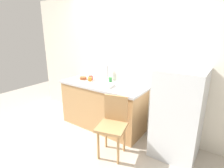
% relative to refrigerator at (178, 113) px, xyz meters
% --- Properties ---
extents(ground_plane, '(8.00, 8.00, 0.00)m').
position_rel_refrigerator_xyz_m(ground_plane, '(-1.01, -0.64, -0.66)').
color(ground_plane, '#BCB2A3').
extents(back_wall, '(4.80, 0.10, 2.46)m').
position_rel_refrigerator_xyz_m(back_wall, '(-1.01, 0.36, 0.57)').
color(back_wall, silver).
rests_on(back_wall, ground_plane).
extents(cabinet_base, '(1.59, 0.60, 0.83)m').
position_rel_refrigerator_xyz_m(cabinet_base, '(-1.38, 0.01, -0.24)').
color(cabinet_base, tan).
rests_on(cabinet_base, ground_plane).
extents(countertop, '(1.63, 0.64, 0.04)m').
position_rel_refrigerator_xyz_m(countertop, '(-1.38, 0.01, 0.19)').
color(countertop, '#B7B7BC').
rests_on(countertop, cabinet_base).
extents(faucet, '(0.02, 0.02, 0.28)m').
position_rel_refrigerator_xyz_m(faucet, '(-1.45, 0.26, 0.35)').
color(faucet, '#B7B7BC').
rests_on(faucet, countertop).
extents(refrigerator, '(0.63, 0.63, 1.32)m').
position_rel_refrigerator_xyz_m(refrigerator, '(0.00, 0.00, 0.00)').
color(refrigerator, silver).
rests_on(refrigerator, ground_plane).
extents(chair, '(0.49, 0.49, 0.89)m').
position_rel_refrigerator_xyz_m(chair, '(-0.77, -0.53, -0.16)').
color(chair, tan).
rests_on(chair, ground_plane).
extents(dish_tray, '(0.28, 0.20, 0.05)m').
position_rel_refrigerator_xyz_m(dish_tray, '(-1.24, -0.07, 0.23)').
color(dish_tray, white).
rests_on(dish_tray, countertop).
extents(terracotta_bowl, '(0.14, 0.14, 0.05)m').
position_rel_refrigerator_xyz_m(terracotta_bowl, '(-1.89, 0.04, 0.23)').
color(terracotta_bowl, '#B25B33').
rests_on(terracotta_bowl, countertop).
extents(cup_red, '(0.08, 0.08, 0.07)m').
position_rel_refrigerator_xyz_m(cup_red, '(-1.75, 0.12, 0.25)').
color(cup_red, red).
rests_on(cup_red, countertop).
extents(cup_orange, '(0.08, 0.08, 0.07)m').
position_rel_refrigerator_xyz_m(cup_orange, '(-1.70, 0.03, 0.25)').
color(cup_orange, orange).
rests_on(cup_orange, countertop).
extents(cup_green, '(0.06, 0.06, 0.09)m').
position_rel_refrigerator_xyz_m(cup_green, '(-1.34, 0.20, 0.25)').
color(cup_green, green).
rests_on(cup_green, countertop).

